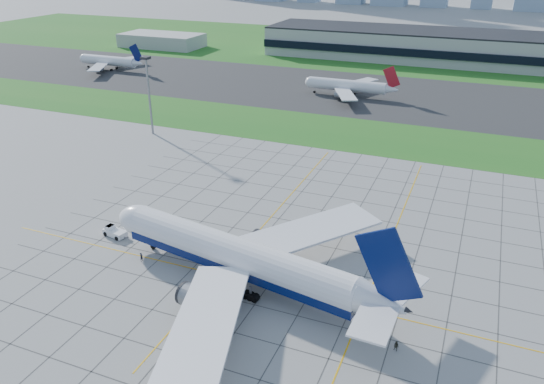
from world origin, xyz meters
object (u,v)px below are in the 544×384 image
at_px(airliner, 239,257).
at_px(distant_jet_1, 349,86).
at_px(crew_near, 141,257).
at_px(light_mast, 148,86).
at_px(crew_far, 396,346).
at_px(distant_jet_0, 110,61).
at_px(pushback_tug, 114,232).

distance_m(airliner, distant_jet_1, 140.90).
bearing_deg(crew_near, light_mast, 41.41).
bearing_deg(distant_jet_1, crew_near, -92.14).
bearing_deg(light_mast, crew_far, -38.32).
xyz_separation_m(airliner, distant_jet_0, (-141.81, 145.17, -1.04)).
xyz_separation_m(light_mast, airliner, (64.52, -67.55, -10.66)).
relative_size(airliner, crew_far, 36.42).
bearing_deg(pushback_tug, distant_jet_0, 138.23).
distance_m(light_mast, pushback_tug, 71.28).
distance_m(light_mast, airliner, 94.02).
xyz_separation_m(airliner, crew_near, (-21.32, -0.94, -4.58)).
bearing_deg(pushback_tug, light_mast, 127.28).
distance_m(airliner, pushback_tug, 33.68).
height_order(pushback_tug, distant_jet_0, distant_jet_0).
bearing_deg(distant_jet_1, distant_jet_0, 177.64).
distance_m(crew_near, distant_jet_1, 141.07).
bearing_deg(crew_near, distant_jet_0, 48.68).
relative_size(crew_near, distant_jet_1, 0.04).
distance_m(light_mast, crew_near, 82.40).
relative_size(crew_far, distant_jet_1, 0.04).
distance_m(distant_jet_0, distant_jet_1, 125.86).
xyz_separation_m(crew_near, distant_jet_1, (5.26, 140.92, 3.54)).
relative_size(crew_near, distant_jet_0, 0.04).
bearing_deg(crew_far, crew_near, -165.36).
distance_m(pushback_tug, distant_jet_1, 135.58).
bearing_deg(distant_jet_1, pushback_tug, -97.15).
height_order(crew_near, distant_jet_0, distant_jet_0).
bearing_deg(crew_far, light_mast, 163.73).
height_order(crew_far, distant_jet_0, distant_jet_0).
bearing_deg(airliner, pushback_tug, -179.18).
xyz_separation_m(pushback_tug, distant_jet_1, (16.86, 134.49, 3.52)).
bearing_deg(light_mast, pushback_tug, -63.01).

